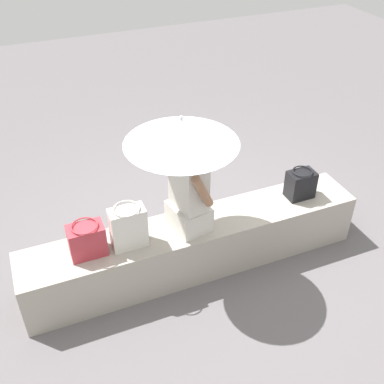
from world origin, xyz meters
TOP-DOWN VIEW (x-y plane):
  - ground_plane at (0.00, 0.00)m, footprint 14.00×14.00m
  - stone_bench at (0.00, 0.00)m, footprint 3.04×0.48m
  - person_seated at (-0.06, 0.00)m, footprint 0.34×0.50m
  - parasol at (-0.14, -0.05)m, footprint 0.87×0.87m
  - handbag_black at (-0.93, -0.01)m, footprint 0.28×0.21m
  - tote_bag_canvas at (-0.59, -0.03)m, footprint 0.29×0.21m
  - shoulder_bag_spare at (1.05, 0.01)m, footprint 0.25×0.19m

SIDE VIEW (x-z plane):
  - ground_plane at x=0.00m, z-range 0.00..0.00m
  - stone_bench at x=0.00m, z-range 0.00..0.50m
  - shoulder_bag_spare at x=1.05m, z-range 0.49..0.77m
  - handbag_black at x=-0.93m, z-range 0.49..0.78m
  - tote_bag_canvas at x=-0.59m, z-range 0.49..0.87m
  - person_seated at x=-0.06m, z-range 0.43..1.33m
  - parasol at x=-0.14m, z-range 0.91..2.00m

